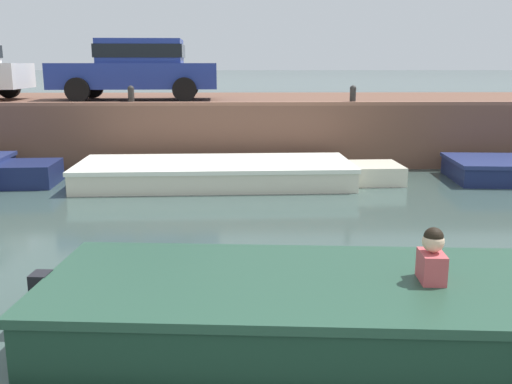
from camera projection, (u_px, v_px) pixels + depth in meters
name	position (u px, v px, depth m)	size (l,w,h in m)	color
ground_plane	(252.00, 255.00, 7.34)	(400.00, 400.00, 0.00)	#384C47
far_quay_wall	(247.00, 124.00, 15.93)	(60.00, 6.00, 1.47)	brown
far_wall_coping	(247.00, 104.00, 12.95)	(60.00, 0.24, 0.08)	brown
boat_moored_central_cream	(228.00, 173.00, 11.63)	(6.62, 2.31, 0.46)	silver
motorboat_passing	(369.00, 309.00, 5.06)	(6.44, 2.26, 1.04)	#193828
car_left_inner_blue	(138.00, 67.00, 14.73)	(4.28, 2.03, 1.54)	#233893
mooring_bollard_mid	(131.00, 95.00, 12.98)	(0.15, 0.15, 0.45)	#2D2B28
mooring_bollard_east	(353.00, 94.00, 13.09)	(0.15, 0.15, 0.45)	#2D2B28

